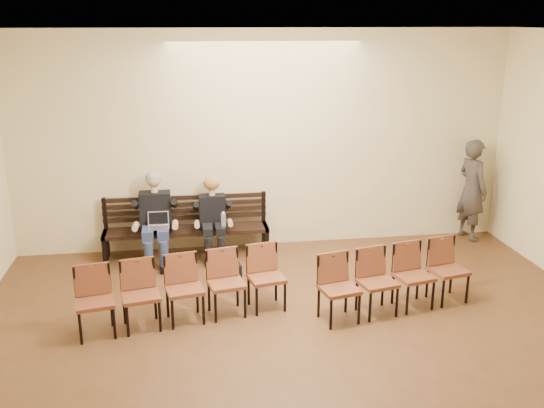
{
  "coord_description": "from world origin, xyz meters",
  "views": [
    {
      "loc": [
        -1.3,
        -4.49,
        3.62
      ],
      "look_at": [
        -0.02,
        4.05,
        0.98
      ],
      "focal_mm": 40.0,
      "sensor_mm": 36.0,
      "label": 1
    }
  ],
  "objects": [
    {
      "name": "bag",
      "position": [
        -0.73,
        3.56,
        0.13
      ],
      "size": [
        0.37,
        0.28,
        0.25
      ],
      "primitive_type": "cube",
      "rotation": [
        0.0,
        0.0,
        0.15
      ],
      "color": "black",
      "rests_on": "ground"
    },
    {
      "name": "laptop",
      "position": [
        -1.72,
        4.31,
        0.57
      ],
      "size": [
        0.32,
        0.26,
        0.23
      ],
      "primitive_type": "cube",
      "rotation": [
        0.0,
        0.0,
        -0.03
      ],
      "color": "silver",
      "rests_on": "bench"
    },
    {
      "name": "water_bottle",
      "position": [
        -0.74,
        4.29,
        0.57
      ],
      "size": [
        0.08,
        0.08,
        0.24
      ],
      "primitive_type": "cylinder",
      "rotation": [
        0.0,
        0.0,
        -0.07
      ],
      "color": "silver",
      "rests_on": "bench"
    },
    {
      "name": "passerby",
      "position": [
        3.5,
        4.75,
        0.99
      ],
      "size": [
        0.65,
        0.82,
        1.99
      ],
      "primitive_type": "imported",
      "rotation": [
        0.0,
        0.0,
        1.83
      ],
      "color": "#3A3530",
      "rests_on": "ground"
    },
    {
      "name": "chair_row_front",
      "position": [
        1.33,
        2.33,
        0.42
      ],
      "size": [
        2.12,
        0.9,
        0.85
      ],
      "primitive_type": "cube",
      "rotation": [
        0.0,
        0.0,
        0.22
      ],
      "color": "brown",
      "rests_on": "ground"
    },
    {
      "name": "seated_woman",
      "position": [
        -0.89,
        4.53,
        0.59
      ],
      "size": [
        0.51,
        0.71,
        1.19
      ],
      "primitive_type": null,
      "color": "black",
      "rests_on": "ground"
    },
    {
      "name": "room_walls",
      "position": [
        0.0,
        0.79,
        2.54
      ],
      "size": [
        8.02,
        10.01,
        3.51
      ],
      "color": "beige",
      "rests_on": "ground"
    },
    {
      "name": "chair_row_back",
      "position": [
        -1.36,
        2.43,
        0.42
      ],
      "size": [
        2.62,
        0.93,
        0.84
      ],
      "primitive_type": "cube",
      "rotation": [
        0.0,
        0.0,
        0.19
      ],
      "color": "brown",
      "rests_on": "ground"
    },
    {
      "name": "bench",
      "position": [
        -1.3,
        4.65,
        0.23
      ],
      "size": [
        2.6,
        0.9,
        0.45
      ],
      "primitive_type": "cube",
      "color": "black",
      "rests_on": "ground"
    },
    {
      "name": "seated_man",
      "position": [
        -1.77,
        4.53,
        0.71
      ],
      "size": [
        0.59,
        0.82,
        1.42
      ],
      "primitive_type": null,
      "color": "black",
      "rests_on": "ground"
    }
  ]
}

